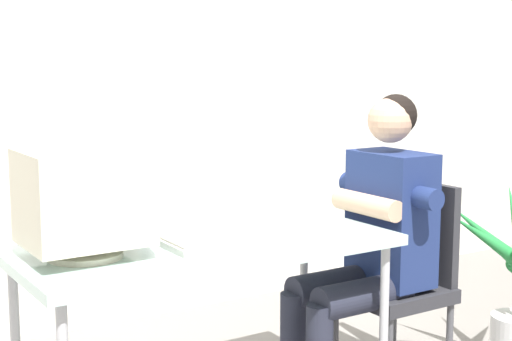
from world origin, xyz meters
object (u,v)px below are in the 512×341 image
at_px(desk, 207,255).
at_px(keyboard, 176,239).
at_px(office_chair, 404,274).
at_px(desk_mug, 151,225).
at_px(person_seated, 371,237).
at_px(crt_monitor, 85,198).

distance_m(desk, keyboard, 0.14).
xyz_separation_m(office_chair, desk_mug, (-1.11, 0.24, 0.31)).
distance_m(office_chair, desk_mug, 1.17).
bearing_deg(desk_mug, office_chair, -12.25).
relative_size(desk, keyboard, 3.19).
bearing_deg(person_seated, keyboard, 174.61).
bearing_deg(desk, office_chair, -2.57).
distance_m(keyboard, person_seated, 0.88).
bearing_deg(office_chair, desk, 177.43).
bearing_deg(person_seated, crt_monitor, 177.20).
xyz_separation_m(desk, crt_monitor, (-0.46, 0.02, 0.26)).
height_order(crt_monitor, desk_mug, crt_monitor).
bearing_deg(desk_mug, person_seated, -14.88).
height_order(crt_monitor, office_chair, crt_monitor).
xyz_separation_m(desk, office_chair, (0.97, -0.04, -0.21)).
bearing_deg(keyboard, office_chair, -4.39).
height_order(keyboard, desk_mug, desk_mug).
bearing_deg(desk_mug, crt_monitor, -151.01).
bearing_deg(crt_monitor, desk_mug, 28.99).
distance_m(keyboard, desk_mug, 0.16).
distance_m(crt_monitor, person_seated, 1.26).
relative_size(office_chair, person_seated, 0.69).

